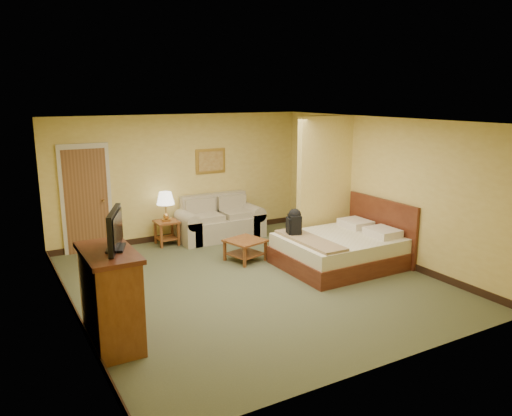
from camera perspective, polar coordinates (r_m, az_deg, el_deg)
floor at (r=8.25m, az=-0.57°, el=-8.41°), size 6.00×6.00×0.00m
ceiling at (r=7.69m, az=-0.62°, el=9.93°), size 6.00×6.00×0.00m
back_wall at (r=10.55m, az=-8.53°, el=3.50°), size 5.50×0.02×2.60m
left_wall at (r=7.00m, az=-20.70°, el=-1.99°), size 0.02×6.00×2.60m
right_wall at (r=9.48m, az=14.11°, el=2.20°), size 0.02×6.00×2.60m
partition at (r=9.79m, az=7.83°, el=2.79°), size 1.20×0.15×2.60m
door at (r=10.04m, az=-18.82°, el=0.92°), size 0.94×0.16×2.10m
baseboard at (r=10.81m, az=-8.29°, el=-3.01°), size 5.50×0.02×0.12m
loveseat at (r=10.63m, az=-4.18°, el=-1.86°), size 1.80×0.84×0.91m
side_table at (r=10.27m, az=-10.17°, el=-2.38°), size 0.45×0.45×0.50m
table_lamp at (r=10.13m, az=-10.31°, el=1.01°), size 0.36×0.36×0.59m
coffee_table at (r=9.16m, az=-1.25°, el=-4.32°), size 0.76×0.76×0.40m
wall_picture at (r=10.73m, az=-5.21°, el=5.37°), size 0.68×0.04×0.53m
dresser at (r=6.34m, az=-16.26°, el=-9.80°), size 0.59×1.13×1.20m
tv at (r=6.10m, az=-15.83°, el=-2.53°), size 0.35×0.74×0.48m
bed at (r=9.04m, az=9.89°, el=-4.62°), size 2.04×1.74×1.12m
backpack at (r=8.79m, az=4.44°, el=-1.56°), size 0.27×0.33×0.49m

